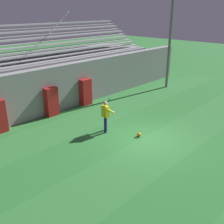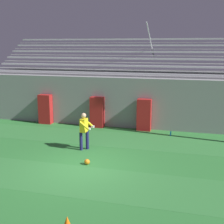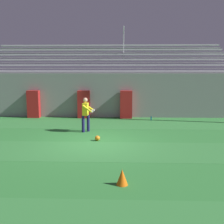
{
  "view_description": "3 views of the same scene",
  "coord_description": "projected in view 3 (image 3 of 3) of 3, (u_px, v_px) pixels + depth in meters",
  "views": [
    {
      "loc": [
        -9.41,
        -6.76,
        5.99
      ],
      "look_at": [
        -1.21,
        1.09,
        1.5
      ],
      "focal_mm": 42.0,
      "sensor_mm": 36.0,
      "label": 1
    },
    {
      "loc": [
        3.97,
        -10.4,
        4.56
      ],
      "look_at": [
        0.56,
        2.16,
        1.76
      ],
      "focal_mm": 50.0,
      "sensor_mm": 36.0,
      "label": 2
    },
    {
      "loc": [
        1.03,
        -10.38,
        2.91
      ],
      "look_at": [
        0.57,
        2.68,
        0.89
      ],
      "focal_mm": 42.0,
      "sensor_mm": 36.0,
      "label": 3
    }
  ],
  "objects": [
    {
      "name": "ground_plane",
      "position": [
        96.0,
        143.0,
        10.74
      ],
      "size": [
        80.0,
        80.0,
        0.0
      ],
      "primitive_type": "plane",
      "color": "#2D7533"
    },
    {
      "name": "turf_stripe_far",
      "position": [
        103.0,
        124.0,
        14.6
      ],
      "size": [
        28.0,
        2.48,
        0.01
      ],
      "primitive_type": "cube",
      "color": "#337A38",
      "rests_on": "ground"
    },
    {
      "name": "bleacher_stand",
      "position": [
        108.0,
        90.0,
        19.58
      ],
      "size": [
        18.0,
        4.75,
        5.83
      ],
      "color": "gray",
      "rests_on": "ground"
    },
    {
      "name": "back_wall",
      "position": [
        105.0,
        95.0,
        16.94
      ],
      "size": [
        24.0,
        0.6,
        2.8
      ],
      "primitive_type": "cube",
      "color": "gray",
      "rests_on": "ground"
    },
    {
      "name": "soccer_ball",
      "position": [
        97.0,
        138.0,
        11.12
      ],
      "size": [
        0.22,
        0.22,
        0.22
      ],
      "primitive_type": "sphere",
      "color": "orange",
      "rests_on": "ground"
    },
    {
      "name": "water_bottle",
      "position": [
        151.0,
        118.0,
        15.8
      ],
      "size": [
        0.07,
        0.07,
        0.24
      ],
      "primitive_type": "cylinder",
      "color": "#1E8CD8",
      "rests_on": "ground"
    },
    {
      "name": "padding_pillar_gate_left",
      "position": [
        84.0,
        104.0,
        16.53
      ],
      "size": [
        0.75,
        0.44,
        1.73
      ],
      "primitive_type": "cube",
      "color": "#B21E1E",
      "rests_on": "ground"
    },
    {
      "name": "turf_stripe_mid",
      "position": [
        93.0,
        151.0,
        9.7
      ],
      "size": [
        28.0,
        2.48,
        0.01
      ],
      "primitive_type": "cube",
      "color": "#337A38",
      "rests_on": "ground"
    },
    {
      "name": "padding_pillar_gate_right",
      "position": [
        126.0,
        104.0,
        16.43
      ],
      "size": [
        0.75,
        0.44,
        1.73
      ],
      "primitive_type": "cube",
      "color": "#B21E1E",
      "rests_on": "ground"
    },
    {
      "name": "padding_pillar_far_left",
      "position": [
        34.0,
        104.0,
        16.64
      ],
      "size": [
        0.75,
        0.44,
        1.73
      ],
      "primitive_type": "cube",
      "color": "#B21E1E",
      "rests_on": "ground"
    },
    {
      "name": "traffic_cone",
      "position": [
        122.0,
        177.0,
        6.77
      ],
      "size": [
        0.3,
        0.3,
        0.42
      ],
      "primitive_type": "cone",
      "color": "orange",
      "rests_on": "ground"
    },
    {
      "name": "goalkeeper",
      "position": [
        86.0,
        112.0,
        12.65
      ],
      "size": [
        0.61,
        0.61,
        1.67
      ],
      "color": "#19194C",
      "rests_on": "ground"
    }
  ]
}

